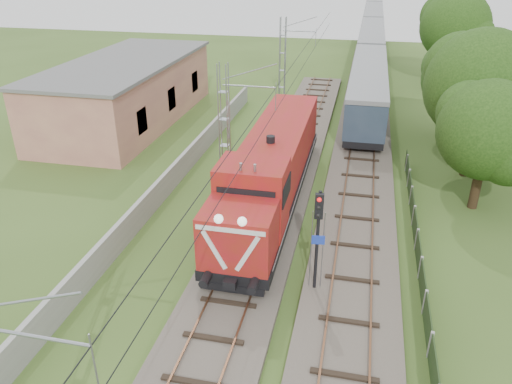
# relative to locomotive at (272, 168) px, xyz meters

# --- Properties ---
(ground) EXTENTS (140.00, 140.00, 0.00)m
(ground) POSITION_rel_locomotive_xyz_m (0.00, -11.16, -2.38)
(ground) COLOR #374F1D
(ground) RESTS_ON ground
(track_main) EXTENTS (4.20, 70.00, 0.45)m
(track_main) POSITION_rel_locomotive_xyz_m (0.00, -4.16, -2.20)
(track_main) COLOR #6B6054
(track_main) RESTS_ON ground
(track_side) EXTENTS (4.20, 80.00, 0.45)m
(track_side) POSITION_rel_locomotive_xyz_m (5.00, 8.84, -2.20)
(track_side) COLOR #6B6054
(track_side) RESTS_ON ground
(catenary) EXTENTS (3.31, 70.00, 8.00)m
(catenary) POSITION_rel_locomotive_xyz_m (-2.95, 0.84, 1.66)
(catenary) COLOR gray
(catenary) RESTS_ON ground
(boundary_wall) EXTENTS (0.25, 40.00, 1.50)m
(boundary_wall) POSITION_rel_locomotive_xyz_m (-6.50, 0.84, -1.63)
(boundary_wall) COLOR #9E9E99
(boundary_wall) RESTS_ON ground
(station_building) EXTENTS (8.40, 20.40, 5.22)m
(station_building) POSITION_rel_locomotive_xyz_m (-15.00, 12.84, 0.25)
(station_building) COLOR tan
(station_building) RESTS_ON ground
(fence) EXTENTS (0.12, 32.00, 1.20)m
(fence) POSITION_rel_locomotive_xyz_m (8.00, -8.16, -1.78)
(fence) COLOR black
(fence) RESTS_ON ground
(locomotive) EXTENTS (3.24, 18.49, 4.70)m
(locomotive) POSITION_rel_locomotive_xyz_m (0.00, 0.00, 0.00)
(locomotive) COLOR black
(locomotive) RESTS_ON ground
(coach_rake) EXTENTS (3.06, 91.33, 3.54)m
(coach_rake) POSITION_rel_locomotive_xyz_m (5.00, 54.22, 0.15)
(coach_rake) COLOR black
(coach_rake) RESTS_ON ground
(signal_post) EXTENTS (0.55, 0.43, 5.01)m
(signal_post) POSITION_rel_locomotive_xyz_m (3.40, -7.82, 1.06)
(signal_post) COLOR black
(signal_post) RESTS_ON ground
(tree_a) EXTENTS (5.81, 5.53, 7.53)m
(tree_a) POSITION_rel_locomotive_xyz_m (11.61, 2.23, 2.31)
(tree_a) COLOR #3D2A19
(tree_a) RESTS_ON ground
(tree_b) EXTENTS (7.32, 6.97, 9.49)m
(tree_b) POSITION_rel_locomotive_xyz_m (11.85, 6.98, 3.54)
(tree_b) COLOR #3D2A19
(tree_b) RESTS_ON ground
(tree_c) EXTENTS (5.86, 5.58, 7.59)m
(tree_c) POSITION_rel_locomotive_xyz_m (11.71, 14.18, 2.35)
(tree_c) COLOR #3D2A19
(tree_c) RESTS_ON ground
(tree_d) EXTENTS (7.55, 7.19, 9.79)m
(tree_d) POSITION_rel_locomotive_xyz_m (13.46, 31.91, 3.72)
(tree_d) COLOR #3D2A19
(tree_d) RESTS_ON ground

